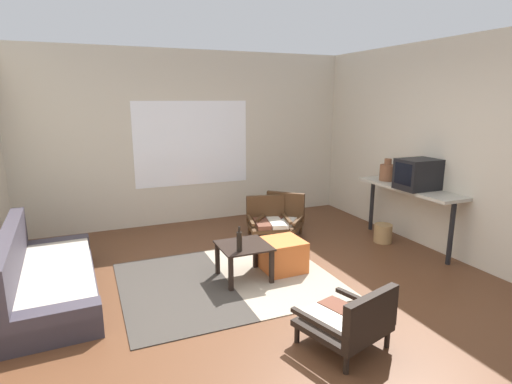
{
  "coord_description": "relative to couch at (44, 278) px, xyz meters",
  "views": [
    {
      "loc": [
        -1.59,
        -3.38,
        1.98
      ],
      "look_at": [
        0.13,
        0.7,
        0.96
      ],
      "focal_mm": 28.75,
      "sensor_mm": 36.0,
      "label": 1
    }
  ],
  "objects": [
    {
      "name": "coffee_table",
      "position": [
        2.01,
        -0.37,
        0.11
      ],
      "size": [
        0.55,
        0.54,
        0.4
      ],
      "color": "black",
      "rests_on": "ground"
    },
    {
      "name": "armchair_corner",
      "position": [
        3.09,
        0.84,
        0.05
      ],
      "size": [
        0.78,
        0.78,
        0.61
      ],
      "color": "#472D19",
      "rests_on": "ground"
    },
    {
      "name": "wicker_basket",
      "position": [
        4.24,
        -0.0,
        -0.08
      ],
      "size": [
        0.25,
        0.25,
        0.26
      ],
      "primitive_type": "cylinder",
      "color": "#9E7A4C",
      "rests_on": "ground"
    },
    {
      "name": "ottoman_orange",
      "position": [
        2.51,
        -0.32,
        -0.03
      ],
      "size": [
        0.47,
        0.47,
        0.37
      ],
      "primitive_type": "cube",
      "rotation": [
        0.0,
        0.0,
        0.02
      ],
      "color": "#D1662D",
      "rests_on": "ground"
    },
    {
      "name": "far_wall_with_window",
      "position": [
        2.07,
        2.1,
        1.14
      ],
      "size": [
        5.6,
        0.13,
        2.7
      ],
      "color": "beige",
      "rests_on": "ground"
    },
    {
      "name": "crt_television",
      "position": [
        4.45,
        -0.36,
        0.81
      ],
      "size": [
        0.55,
        0.38,
        0.39
      ],
      "color": "black",
      "rests_on": "console_shelf"
    },
    {
      "name": "armchair_striped_foreground",
      "position": [
        2.32,
        -1.92,
        0.04
      ],
      "size": [
        0.75,
        0.74,
        0.55
      ],
      "color": "black",
      "rests_on": "ground"
    },
    {
      "name": "ground_plane",
      "position": [
        2.07,
        -0.96,
        -0.21
      ],
      "size": [
        7.8,
        7.8,
        0.0
      ],
      "primitive_type": "plane",
      "color": "#56331E"
    },
    {
      "name": "side_wall_right",
      "position": [
        4.73,
        -0.66,
        1.14
      ],
      "size": [
        0.12,
        6.6,
        2.7
      ],
      "primitive_type": "cube",
      "color": "beige",
      "rests_on": "ground"
    },
    {
      "name": "armchair_by_window",
      "position": [
        2.85,
        0.85,
        0.05
      ],
      "size": [
        0.68,
        0.66,
        0.57
      ],
      "color": "#472D19",
      "rests_on": "ground"
    },
    {
      "name": "clay_vase",
      "position": [
        4.45,
        0.24,
        0.74
      ],
      "size": [
        0.22,
        0.22,
        0.32
      ],
      "color": "brown",
      "rests_on": "console_shelf"
    },
    {
      "name": "couch",
      "position": [
        0.0,
        0.0,
        0.0
      ],
      "size": [
        0.88,
        2.05,
        0.73
      ],
      "color": "#38333D",
      "rests_on": "ground"
    },
    {
      "name": "area_rug",
      "position": [
        1.82,
        -0.33,
        -0.21
      ],
      "size": [
        2.27,
        1.88,
        0.01
      ],
      "color": "#38332D",
      "rests_on": "ground"
    },
    {
      "name": "glass_bottle",
      "position": [
        1.9,
        -0.52,
        0.3
      ],
      "size": [
        0.06,
        0.06,
        0.27
      ],
      "color": "black",
      "rests_on": "coffee_table"
    },
    {
      "name": "console_shelf",
      "position": [
        4.45,
        -0.21,
        0.52
      ],
      "size": [
        0.44,
        1.6,
        0.82
      ],
      "color": "#B2AD9E",
      "rests_on": "ground"
    }
  ]
}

